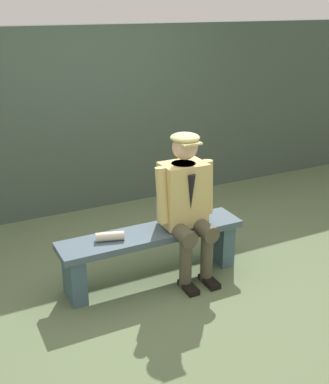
# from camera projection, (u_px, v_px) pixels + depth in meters

# --- Properties ---
(ground_plane) EXTENTS (30.00, 30.00, 0.00)m
(ground_plane) POSITION_uv_depth(u_px,v_px,m) (153.00, 278.00, 4.43)
(ground_plane) COLOR #5B6B48
(bench) EXTENTS (1.68, 0.36, 0.47)m
(bench) POSITION_uv_depth(u_px,v_px,m) (152.00, 246.00, 4.31)
(bench) COLOR #425461
(bench) RESTS_ON ground
(seated_man) EXTENTS (0.56, 0.58, 1.33)m
(seated_man) POSITION_uv_depth(u_px,v_px,m) (186.00, 200.00, 4.24)
(seated_man) COLOR tan
(seated_man) RESTS_ON ground
(rolled_magazine) EXTENTS (0.25, 0.14, 0.08)m
(rolled_magazine) POSITION_uv_depth(u_px,v_px,m) (110.00, 236.00, 4.08)
(rolled_magazine) COLOR beige
(rolled_magazine) RESTS_ON bench
(stadium_wall) EXTENTS (12.00, 0.24, 2.13)m
(stadium_wall) POSITION_uv_depth(u_px,v_px,m) (82.00, 121.00, 5.63)
(stadium_wall) COLOR #3D4C41
(stadium_wall) RESTS_ON ground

